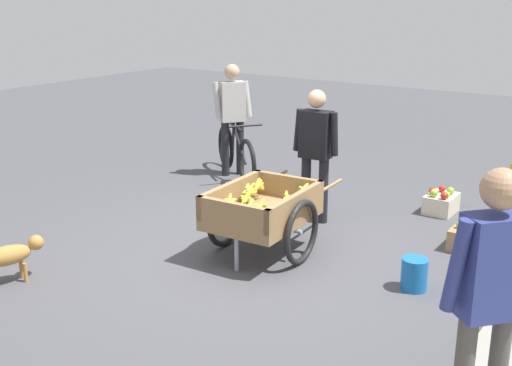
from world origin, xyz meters
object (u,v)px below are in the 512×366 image
at_px(dog, 11,255).
at_px(bystander_person, 490,286).
at_px(vendor_person, 316,145).
at_px(bicycle, 236,153).
at_px(fruit_cart, 262,212).
at_px(apple_crate, 469,236).
at_px(cyclist_person, 232,110).
at_px(mixed_fruit_crate, 441,202).
at_px(plastic_bucket, 414,274).

bearing_deg(dog, bystander_person, 92.95).
relative_size(vendor_person, bicycle, 1.10).
xyz_separation_m(fruit_cart, apple_crate, (-1.32, 1.66, -0.31)).
height_order(fruit_cart, bystander_person, bystander_person).
bearing_deg(fruit_cart, bicycle, -138.19).
height_order(bicycle, cyclist_person, cyclist_person).
xyz_separation_m(fruit_cart, dog, (1.83, -1.48, -0.17)).
height_order(fruit_cart, bicycle, bicycle).
distance_m(dog, mixed_fruit_crate, 4.79).
bearing_deg(dog, fruit_cart, 141.00).
distance_m(apple_crate, bystander_person, 3.20).
height_order(bicycle, bystander_person, bystander_person).
xyz_separation_m(vendor_person, plastic_bucket, (1.04, 1.61, -0.75)).
relative_size(vendor_person, dog, 2.32).
xyz_separation_m(apple_crate, mixed_fruit_crate, (-0.92, -0.61, -0.00)).
xyz_separation_m(bicycle, plastic_bucket, (1.97, 3.40, -0.21)).
bearing_deg(plastic_bucket, dog, -57.53).
relative_size(plastic_bucket, apple_crate, 0.66).
height_order(cyclist_person, plastic_bucket, cyclist_person).
height_order(bicycle, plastic_bucket, bicycle).
distance_m(cyclist_person, apple_crate, 3.81).
xyz_separation_m(vendor_person, apple_crate, (-0.18, 1.71, -0.76)).
bearing_deg(apple_crate, bystander_person, 17.48).
bearing_deg(cyclist_person, plastic_bucket, 59.67).
bearing_deg(dog, mixed_fruit_crate, 148.11).
bearing_deg(vendor_person, mixed_fruit_crate, 134.67).
bearing_deg(apple_crate, dog, -44.90).
height_order(fruit_cart, mixed_fruit_crate, fruit_cart).
relative_size(bicycle, bystander_person, 0.83).
bearing_deg(cyclist_person, bystander_person, 50.32).
distance_m(plastic_bucket, bystander_person, 2.18).
bearing_deg(dog, plastic_bucket, 122.47).
bearing_deg(mixed_fruit_crate, cyclist_person, -88.47).
bearing_deg(vendor_person, bystander_person, 43.71).
height_order(fruit_cart, dog, fruit_cart).
relative_size(bicycle, mixed_fruit_crate, 3.12).
bearing_deg(fruit_cart, vendor_person, -177.03).
bearing_deg(fruit_cart, mixed_fruit_crate, 154.88).
bearing_deg(mixed_fruit_crate, fruit_cart, -25.12).
bearing_deg(cyclist_person, apple_crate, 76.97).
bearing_deg(apple_crate, fruit_cart, -51.46).
xyz_separation_m(fruit_cart, mixed_fruit_crate, (-2.24, 1.05, -0.31)).
distance_m(vendor_person, dog, 3.35).
relative_size(plastic_bucket, bystander_person, 0.17).
height_order(vendor_person, cyclist_person, cyclist_person).
xyz_separation_m(vendor_person, cyclist_person, (-1.02, -1.91, 0.05)).
height_order(plastic_bucket, bystander_person, bystander_person).
relative_size(fruit_cart, plastic_bucket, 5.84).
bearing_deg(mixed_fruit_crate, bicycle, -86.62).
bearing_deg(bystander_person, bicycle, -129.77).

